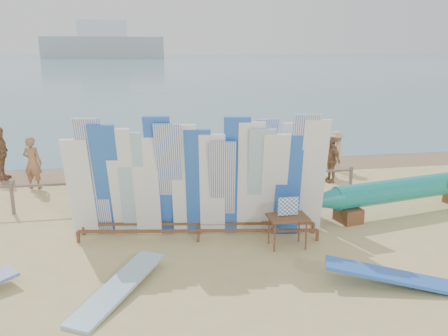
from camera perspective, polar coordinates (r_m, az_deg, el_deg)
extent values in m
plane|color=tan|center=(11.29, -7.15, -9.40)|extent=(160.00, 160.00, 0.00)
cube|color=slate|center=(138.40, -10.45, 12.34)|extent=(320.00, 240.00, 0.02)
cube|color=#85694A|center=(18.11, -8.53, -0.24)|extent=(40.00, 2.60, 0.01)
cube|color=#999EA3|center=(190.67, -14.30, 13.87)|extent=(45.00, 8.00, 8.00)
cube|color=silver|center=(190.78, -14.44, 15.97)|extent=(18.00, 6.00, 6.00)
cube|color=#6E5E53|center=(13.85, -8.01, -1.38)|extent=(12.00, 0.06, 0.06)
cube|color=#6E5E53|center=(14.38, -24.11, -3.40)|extent=(0.08, 0.08, 0.90)
cube|color=#6E5E53|center=(14.02, -16.16, -3.12)|extent=(0.08, 0.08, 0.90)
cube|color=#6E5E53|center=(13.95, -7.96, -2.76)|extent=(0.08, 0.08, 0.90)
cube|color=#6E5E53|center=(14.16, 0.15, -2.36)|extent=(0.08, 0.08, 0.90)
cube|color=#6E5E53|center=(14.65, 7.87, -1.93)|extent=(0.08, 0.08, 0.90)
cube|color=#6E5E53|center=(15.38, 14.98, -1.50)|extent=(0.08, 0.08, 0.90)
cube|color=brown|center=(11.40, -3.14, -7.57)|extent=(5.65, 1.01, 0.07)
cube|color=brown|center=(11.85, -3.05, -6.69)|extent=(5.65, 1.01, 0.07)
cube|color=white|center=(11.75, -16.89, -2.43)|extent=(0.71, 0.76, 2.52)
cube|color=white|center=(11.59, -15.40, -1.28)|extent=(0.74, 0.93, 3.01)
cube|color=blue|center=(11.53, -13.78, -1.61)|extent=(0.75, 1.00, 2.87)
cube|color=white|center=(11.48, -12.15, -1.84)|extent=(0.73, 0.91, 2.78)
cube|color=#81B2CF|center=(11.45, -10.96, -2.07)|extent=(0.72, 0.82, 2.68)
cube|color=white|center=(11.41, -9.31, -2.32)|extent=(0.70, 0.74, 2.58)
cube|color=blue|center=(11.30, -7.69, -1.18)|extent=(0.75, 0.99, 3.05)
cube|color=white|center=(11.29, -6.47, -1.55)|extent=(0.77, 1.11, 2.90)
cube|color=white|center=(11.27, -4.79, -1.65)|extent=(0.72, 0.82, 2.86)
cube|color=blue|center=(11.27, -3.10, -1.93)|extent=(0.72, 0.81, 2.74)
cube|color=white|center=(11.28, -1.41, -2.19)|extent=(0.71, 0.78, 2.63)
cube|color=white|center=(11.30, -0.19, -2.58)|extent=(0.74, 0.95, 2.47)
cube|color=blue|center=(11.23, 1.50, -1.22)|extent=(0.72, 0.85, 3.03)
cube|color=white|center=(11.26, 3.19, -1.49)|extent=(0.72, 0.84, 2.91)
cube|color=#81B2CF|center=(11.30, 4.39, -1.84)|extent=(0.74, 0.97, 2.76)
cube|color=white|center=(11.35, 6.06, -2.11)|extent=(0.74, 0.96, 2.65)
cube|color=blue|center=(11.41, 7.71, -2.22)|extent=(0.69, 0.67, 2.60)
cube|color=white|center=(11.39, 9.40, -1.04)|extent=(0.73, 0.87, 3.08)
cube|color=white|center=(11.46, 10.57, -1.31)|extent=(0.73, 0.87, 2.96)
cube|color=brown|center=(12.61, 6.30, -5.52)|extent=(2.05, 0.22, 0.06)
cube|color=brown|center=(13.01, 5.59, -4.87)|extent=(2.05, 0.22, 0.06)
cube|color=white|center=(12.23, 1.83, -1.53)|extent=(0.61, 0.65, 2.36)
cube|color=white|center=(12.36, 4.69, -0.29)|extent=(0.62, 0.81, 2.82)
cube|color=white|center=(12.60, 7.43, -0.35)|extent=(0.62, 0.83, 2.70)
cube|color=white|center=(12.87, 10.07, -0.41)|extent=(0.63, 0.85, 2.59)
cube|color=brown|center=(13.10, 14.73, -5.45)|extent=(0.66, 0.75, 0.39)
cylinder|color=teal|center=(14.16, 21.24, -2.34)|extent=(4.81, 1.59, 0.65)
cone|color=teal|center=(12.40, 11.23, -3.94)|extent=(1.40, 0.85, 0.61)
cube|color=brown|center=(11.06, 7.68, -5.89)|extent=(0.91, 0.65, 0.05)
cube|color=white|center=(10.97, 7.72, -4.58)|extent=(0.48, 0.03, 0.43)
cube|color=blue|center=(10.08, 19.85, -13.28)|extent=(2.71, 1.47, 0.44)
cube|color=#81B2CF|center=(9.50, -12.51, -14.52)|extent=(1.85, 2.61, 0.27)
cube|color=red|center=(15.13, -9.34, -2.10)|extent=(0.52, 0.48, 0.04)
cube|color=red|center=(15.27, -9.46, -0.99)|extent=(0.50, 0.18, 0.49)
cube|color=red|center=(14.60, -5.84, -2.34)|extent=(0.80, 0.78, 0.05)
cube|color=red|center=(14.71, -6.48, -0.98)|extent=(0.60, 0.47, 0.60)
cube|color=red|center=(14.53, -3.07, -1.56)|extent=(0.53, 0.79, 0.54)
cube|color=red|center=(14.71, -3.37, 0.04)|extent=(0.46, 0.21, 0.34)
imported|color=beige|center=(15.13, 7.70, 0.21)|extent=(0.66, 0.92, 1.72)
imported|color=beige|center=(16.54, -6.26, 1.21)|extent=(1.10, 1.50, 1.56)
imported|color=tan|center=(17.12, -14.40, 1.72)|extent=(1.26, 0.88, 1.81)
imported|color=tan|center=(18.06, 13.31, 1.97)|extent=(0.88, 1.05, 1.53)
imported|color=#8C6042|center=(15.93, 4.49, 1.20)|extent=(0.75, 0.61, 1.81)
imported|color=tan|center=(17.55, 10.43, 2.27)|extent=(1.27, 0.93, 1.82)
imported|color=#8C6042|center=(16.59, 12.72, 1.04)|extent=(0.61, 1.00, 1.59)
imported|color=beige|center=(16.01, -14.47, 0.33)|extent=(0.80, 0.74, 1.53)
imported|color=#8C6042|center=(16.62, -22.04, 0.59)|extent=(0.71, 0.55, 1.73)
imported|color=#8C6042|center=(16.36, -8.86, 1.23)|extent=(1.08, 0.72, 1.70)
imported|color=#8C6042|center=(18.16, -25.29, 1.59)|extent=(0.61, 1.15, 1.87)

